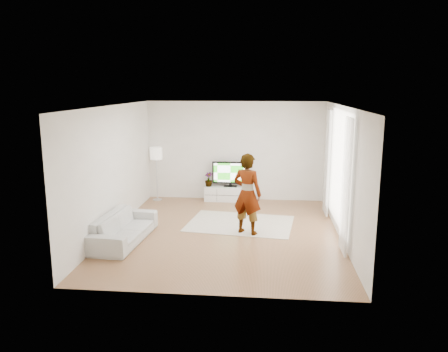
# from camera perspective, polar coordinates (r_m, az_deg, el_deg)

# --- Properties ---
(floor) EXTENTS (6.00, 6.00, 0.00)m
(floor) POSITION_cam_1_polar(r_m,az_deg,el_deg) (9.82, 0.13, -7.39)
(floor) COLOR #A66D4A
(floor) RESTS_ON ground
(ceiling) EXTENTS (6.00, 6.00, 0.00)m
(ceiling) POSITION_cam_1_polar(r_m,az_deg,el_deg) (9.30, 0.14, 9.15)
(ceiling) COLOR white
(ceiling) RESTS_ON wall_back
(wall_left) EXTENTS (0.02, 6.00, 2.80)m
(wall_left) POSITION_cam_1_polar(r_m,az_deg,el_deg) (10.01, -14.27, 0.89)
(wall_left) COLOR white
(wall_left) RESTS_ON floor
(wall_right) EXTENTS (0.02, 6.00, 2.80)m
(wall_right) POSITION_cam_1_polar(r_m,az_deg,el_deg) (9.56, 15.23, 0.35)
(wall_right) COLOR white
(wall_right) RESTS_ON floor
(wall_back) EXTENTS (5.00, 0.02, 2.80)m
(wall_back) POSITION_cam_1_polar(r_m,az_deg,el_deg) (12.41, 1.44, 3.28)
(wall_back) COLOR white
(wall_back) RESTS_ON floor
(wall_front) EXTENTS (5.00, 0.02, 2.80)m
(wall_front) POSITION_cam_1_polar(r_m,az_deg,el_deg) (6.56, -2.33, -4.33)
(wall_front) COLOR white
(wall_front) RESTS_ON floor
(window) EXTENTS (0.01, 2.60, 2.50)m
(window) POSITION_cam_1_polar(r_m,az_deg,el_deg) (9.84, 14.84, 0.98)
(window) COLOR white
(window) RESTS_ON wall_right
(curtain_near) EXTENTS (0.04, 0.70, 2.60)m
(curtain_near) POSITION_cam_1_polar(r_m,az_deg,el_deg) (8.59, 15.64, -1.26)
(curtain_near) COLOR white
(curtain_near) RESTS_ON floor
(curtain_far) EXTENTS (0.04, 0.70, 2.60)m
(curtain_far) POSITION_cam_1_polar(r_m,az_deg,el_deg) (11.11, 13.36, 1.72)
(curtain_far) COLOR white
(curtain_far) RESTS_ON floor
(media_console) EXTENTS (1.46, 0.41, 0.41)m
(media_console) POSITION_cam_1_polar(r_m,az_deg,el_deg) (12.42, 0.83, -2.33)
(media_console) COLOR white
(media_console) RESTS_ON floor
(television) EXTENTS (1.03, 0.20, 0.72)m
(television) POSITION_cam_1_polar(r_m,az_deg,el_deg) (12.32, 0.85, 0.38)
(television) COLOR black
(television) RESTS_ON media_console
(game_console) EXTENTS (0.08, 0.17, 0.22)m
(game_console) POSITION_cam_1_polar(r_m,az_deg,el_deg) (12.31, 3.79, -0.98)
(game_console) COLOR white
(game_console) RESTS_ON media_console
(potted_plant) EXTENTS (0.26, 0.26, 0.40)m
(potted_plant) POSITION_cam_1_polar(r_m,az_deg,el_deg) (12.39, -2.02, -0.45)
(potted_plant) COLOR #3F7238
(potted_plant) RESTS_ON media_console
(rug) EXTENTS (2.63, 2.04, 0.01)m
(rug) POSITION_cam_1_polar(r_m,az_deg,el_deg) (10.43, 2.11, -6.22)
(rug) COLOR beige
(rug) RESTS_ON floor
(player) EXTENTS (0.77, 0.65, 1.79)m
(player) POSITION_cam_1_polar(r_m,az_deg,el_deg) (9.52, 3.05, -2.34)
(player) COLOR #334772
(player) RESTS_ON rug
(sofa) EXTENTS (0.95, 2.10, 0.60)m
(sofa) POSITION_cam_1_polar(r_m,az_deg,el_deg) (9.44, -12.93, -6.59)
(sofa) COLOR silver
(sofa) RESTS_ON floor
(floor_lamp) EXTENTS (0.34, 0.34, 1.52)m
(floor_lamp) POSITION_cam_1_polar(r_m,az_deg,el_deg) (12.44, -8.85, 2.62)
(floor_lamp) COLOR silver
(floor_lamp) RESTS_ON floor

